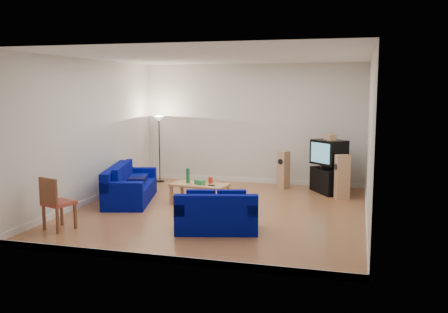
% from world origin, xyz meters
% --- Properties ---
extents(room, '(6.01, 6.51, 3.21)m').
position_xyz_m(room, '(0.00, 0.00, 1.54)').
color(room, brown).
rests_on(room, ground).
extents(sofa_three_seat, '(1.40, 2.24, 0.80)m').
position_xyz_m(sofa_three_seat, '(-2.23, 0.29, 0.30)').
color(sofa_three_seat, '#00045B').
rests_on(sofa_three_seat, ground).
extents(sofa_loveseat, '(1.62, 1.15, 0.73)m').
position_xyz_m(sofa_loveseat, '(0.38, -1.47, 0.28)').
color(sofa_loveseat, '#00045B').
rests_on(sofa_loveseat, ground).
extents(coffee_table, '(1.32, 0.78, 0.46)m').
position_xyz_m(coffee_table, '(-0.58, 0.48, 0.40)').
color(coffee_table, tan).
rests_on(coffee_table, ground).
extents(bottle, '(0.10, 0.10, 0.33)m').
position_xyz_m(bottle, '(-0.86, 0.49, 0.62)').
color(bottle, '#197233').
rests_on(bottle, coffee_table).
extents(tissue_box, '(0.27, 0.23, 0.10)m').
position_xyz_m(tissue_box, '(-0.56, 0.41, 0.50)').
color(tissue_box, green).
rests_on(tissue_box, coffee_table).
extents(red_canister, '(0.12, 0.12, 0.14)m').
position_xyz_m(red_canister, '(-0.37, 0.60, 0.52)').
color(red_canister, red).
rests_on(red_canister, coffee_table).
extents(remote, '(0.15, 0.05, 0.02)m').
position_xyz_m(remote, '(-0.26, 0.33, 0.46)').
color(remote, black).
rests_on(remote, coffee_table).
extents(tv_stand, '(0.99, 1.12, 0.60)m').
position_xyz_m(tv_stand, '(2.11, 2.44, 0.30)').
color(tv_stand, black).
rests_on(tv_stand, ground).
extents(av_receiver, '(0.46, 0.54, 0.11)m').
position_xyz_m(av_receiver, '(2.10, 2.49, 0.66)').
color(av_receiver, black).
rests_on(av_receiver, tv_stand).
extents(television, '(0.95, 0.94, 0.60)m').
position_xyz_m(television, '(2.10, 2.42, 1.01)').
color(television, black).
rests_on(television, av_receiver).
extents(centre_speaker, '(0.34, 0.45, 0.15)m').
position_xyz_m(centre_speaker, '(2.11, 2.42, 1.38)').
color(centre_speaker, tan).
rests_on(centre_speaker, television).
extents(speaker_left, '(0.32, 0.35, 0.96)m').
position_xyz_m(speaker_left, '(0.95, 2.70, 0.48)').
color(speaker_left, tan).
rests_on(speaker_left, ground).
extents(speaker_right, '(0.37, 0.34, 1.03)m').
position_xyz_m(speaker_right, '(2.45, 1.84, 0.52)').
color(speaker_right, tan).
rests_on(speaker_right, ground).
extents(floor_lamp, '(0.31, 0.31, 1.80)m').
position_xyz_m(floor_lamp, '(-2.45, 2.67, 1.49)').
color(floor_lamp, black).
rests_on(floor_lamp, ground).
extents(dining_chair, '(0.60, 0.60, 0.99)m').
position_xyz_m(dining_chair, '(-2.45, -2.18, 0.55)').
color(dining_chair, brown).
rests_on(dining_chair, ground).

